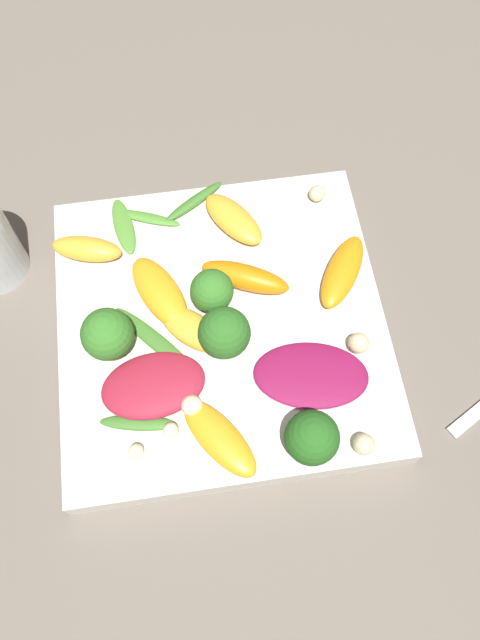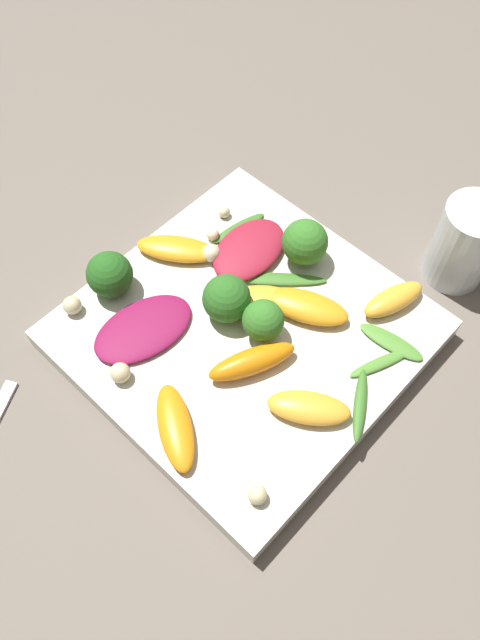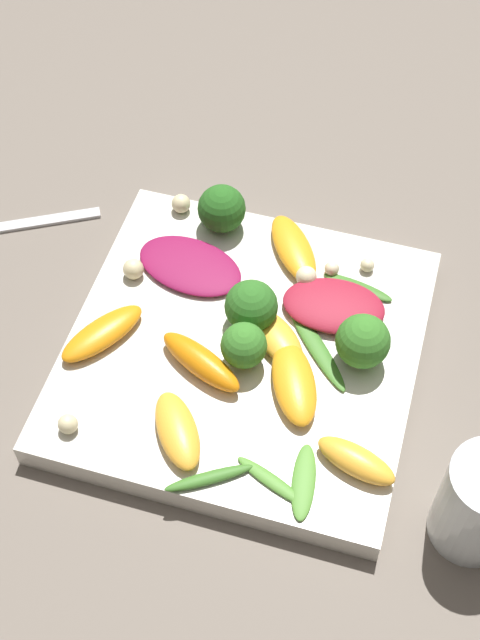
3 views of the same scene
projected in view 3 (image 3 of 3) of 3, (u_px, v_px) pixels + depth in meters
The scene contains 26 objects.
ground_plane at pixel (243, 361), 0.74m from camera, with size 2.40×2.40×0.00m, color #6B6056.
plate at pixel (243, 352), 0.73m from camera, with size 0.28×0.28×0.02m.
radicchio_leaf_0 at pixel (334, 306), 0.74m from camera, with size 0.06×0.09×0.01m.
radicchio_leaf_1 at pixel (190, 266), 0.76m from camera, with size 0.08×0.10×0.01m.
orange_segment_0 at pixel (177, 431), 0.67m from camera, with size 0.07×0.06×0.02m.
orange_segment_1 at pixel (356, 461), 0.65m from camera, with size 0.04×0.07×0.02m.
orange_segment_2 at pixel (201, 362), 0.70m from camera, with size 0.05×0.08×0.02m.
orange_segment_3 at pixel (277, 338), 0.72m from camera, with size 0.06×0.07×0.02m.
orange_segment_4 at pixel (102, 333), 0.72m from camera, with size 0.08×0.06×0.02m.
orange_segment_5 at pixel (293, 248), 0.77m from camera, with size 0.08×0.07×0.01m.
orange_segment_6 at pixel (294, 383), 0.69m from camera, with size 0.08×0.06×0.02m.
broccoli_floret_0 at pixel (363, 341), 0.69m from camera, with size 0.04×0.04×0.05m.
broccoli_floret_1 at pixel (222, 209), 0.78m from camera, with size 0.04×0.04×0.04m.
broccoli_floret_2 at pixel (248, 306), 0.72m from camera, with size 0.04×0.04×0.04m.
broccoli_floret_3 at pixel (244, 346), 0.69m from camera, with size 0.04×0.04×0.04m.
arugula_sprig_0 at pixel (304, 482), 0.65m from camera, with size 0.06×0.03×0.00m.
arugula_sprig_1 at pixel (209, 478), 0.65m from camera, with size 0.05×0.06×0.01m.
arugula_sprig_2 at pixel (358, 287), 0.75m from camera, with size 0.02×0.06×0.00m.
arugula_sprig_3 at pixel (316, 345), 0.72m from camera, with size 0.08×0.07×0.00m.
arugula_sprig_4 at pixel (272, 481), 0.65m from camera, with size 0.03×0.06×0.00m.
macadamia_nut_0 at pixel (332, 268), 0.76m from camera, with size 0.01×0.01×0.01m.
macadamia_nut_1 at pixel (367, 265), 0.76m from camera, with size 0.01×0.01×0.01m.
macadamia_nut_2 at pixel (133, 269), 0.76m from camera, with size 0.02×0.02×0.02m.
macadamia_nut_3 at pixel (181, 204), 0.80m from camera, with size 0.02×0.02×0.02m.
macadamia_nut_4 at pixel (306, 276), 0.75m from camera, with size 0.02×0.02×0.02m.
macadamia_nut_5 at pixel (68, 424), 0.67m from camera, with size 0.02×0.02×0.02m.
Camera 3 is at (-0.39, -0.11, 0.62)m, focal length 50.00 mm.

